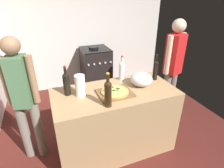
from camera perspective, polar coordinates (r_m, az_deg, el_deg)
ground_plane at (r=3.31m, az=-3.40°, el=-9.65°), size 3.84×3.28×0.02m
kitchen_wall_rear at (r=4.07m, az=-10.31°, el=17.12°), size 3.84×0.10×2.60m
counter at (r=2.44m, az=0.86°, el=-11.39°), size 1.49×0.72×0.89m
cutting_board at (r=2.14m, az=0.93°, el=-2.84°), size 0.40×0.32×0.02m
pizza at (r=2.13m, az=0.92°, el=-2.34°), size 0.32×0.32×0.03m
mixing_bowl at (r=2.33m, az=9.16°, el=1.50°), size 0.28×0.28×0.17m
paper_towel_roll at (r=2.08m, az=-9.92°, el=-0.51°), size 0.12×0.12×0.26m
wine_bottle_clear at (r=1.84m, az=-1.26°, el=-2.65°), size 0.08×0.08×0.37m
wine_bottle_dark at (r=2.12m, az=-14.01°, el=0.35°), size 0.08×0.08×0.35m
wine_bottle_green at (r=2.51m, az=13.44°, el=4.55°), size 0.07×0.07×0.35m
wine_bottle_amber at (r=2.44m, az=3.06°, el=4.40°), size 0.07×0.07×0.33m
stove at (r=3.97m, az=-5.06°, el=4.59°), size 0.57×0.61×0.96m
person_in_stripes at (r=2.30m, az=-25.94°, el=-3.60°), size 0.35×0.24×1.57m
person_in_red at (r=3.00m, az=18.48°, el=5.62°), size 0.38×0.26×1.63m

